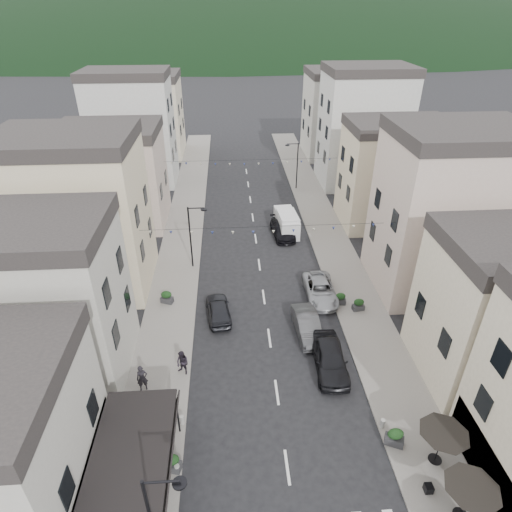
# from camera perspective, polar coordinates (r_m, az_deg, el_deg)

# --- Properties ---
(sidewalk_left) EXTENTS (4.00, 76.00, 0.12)m
(sidewalk_left) POSITION_cam_1_polar(r_m,az_deg,el_deg) (44.91, -9.73, 2.66)
(sidewalk_left) COLOR slate
(sidewalk_left) RESTS_ON ground
(sidewalk_right) EXTENTS (4.00, 76.00, 0.12)m
(sidewalk_right) POSITION_cam_1_polar(r_m,az_deg,el_deg) (45.75, 9.30, 3.26)
(sidewalk_right) COLOR slate
(sidewalk_right) RESTS_ON ground
(hill_backdrop) EXTENTS (640.00, 360.00, 70.00)m
(hill_backdrop) POSITION_cam_1_polar(r_m,az_deg,el_deg) (308.09, -3.77, 27.12)
(hill_backdrop) COLOR black
(hill_backdrop) RESTS_ON ground
(boutique_awning) EXTENTS (3.77, 7.50, 3.28)m
(boutique_awning) POSITION_cam_1_polar(r_m,az_deg,el_deg) (22.34, -15.75, -24.35)
(boutique_awning) COLOR black
(boutique_awning) RESTS_ON ground
(buildings_row_left) EXTENTS (10.20, 54.16, 14.00)m
(buildings_row_left) POSITION_cam_1_polar(r_m,az_deg,el_deg) (49.02, -18.16, 11.77)
(buildings_row_left) COLOR #ACA99E
(buildings_row_left) RESTS_ON ground
(buildings_row_right) EXTENTS (10.20, 54.16, 14.50)m
(buildings_row_right) POSITION_cam_1_polar(r_m,az_deg,el_deg) (49.41, 16.94, 12.36)
(buildings_row_right) COLOR beige
(buildings_row_right) RESTS_ON ground
(cafe_terrace) EXTENTS (2.50, 8.10, 2.53)m
(cafe_terrace) POSITION_cam_1_polar(r_m,az_deg,el_deg) (23.66, 26.71, -26.28)
(cafe_terrace) COLOR black
(cafe_terrace) RESTS_ON ground
(streetlamp_left_far) EXTENTS (1.70, 0.56, 6.00)m
(streetlamp_left_far) POSITION_cam_1_polar(r_m,az_deg,el_deg) (37.77, -8.40, 3.28)
(streetlamp_left_far) COLOR black
(streetlamp_left_far) RESTS_ON ground
(streetlamp_right_far) EXTENTS (1.70, 0.56, 6.00)m
(streetlamp_right_far) POSITION_cam_1_polar(r_m,az_deg,el_deg) (54.87, 5.25, 12.47)
(streetlamp_right_far) COLOR black
(streetlamp_right_far) RESTS_ON ground
(bollards) EXTENTS (11.66, 10.26, 0.60)m
(bollards) POSITION_cam_1_polar(r_m,az_deg,el_deg) (24.50, 4.39, -26.70)
(bollards) COLOR gray
(bollards) RESTS_ON ground
(bunting_near) EXTENTS (19.00, 0.28, 0.62)m
(bunting_near) POSITION_cam_1_polar(r_m,az_deg,el_deg) (33.28, 0.98, 3.41)
(bunting_near) COLOR black
(bunting_near) RESTS_ON ground
(bunting_far) EXTENTS (19.00, 0.28, 0.62)m
(bunting_far) POSITION_cam_1_polar(r_m,az_deg,el_deg) (47.99, -0.61, 12.30)
(bunting_far) COLOR black
(bunting_far) RESTS_ON ground
(parked_car_a) EXTENTS (2.22, 5.12, 1.72)m
(parked_car_a) POSITION_cam_1_polar(r_m,az_deg,el_deg) (29.26, 9.86, -13.30)
(parked_car_a) COLOR black
(parked_car_a) RESTS_ON ground
(parked_car_b) EXTENTS (1.91, 4.67, 1.51)m
(parked_car_b) POSITION_cam_1_polar(r_m,az_deg,el_deg) (31.70, 6.87, -9.15)
(parked_car_b) COLOR #353537
(parked_car_b) RESTS_ON ground
(parked_car_c) EXTENTS (2.42, 5.17, 1.43)m
(parked_car_c) POSITION_cam_1_polar(r_m,az_deg,el_deg) (35.38, 8.56, -4.51)
(parked_car_c) COLOR gray
(parked_car_c) RESTS_ON ground
(parked_car_d) EXTENTS (2.47, 5.08, 1.42)m
(parked_car_d) POSITION_cam_1_polar(r_m,az_deg,el_deg) (44.21, 3.54, 3.55)
(parked_car_d) COLOR black
(parked_car_d) RESTS_ON ground
(parked_car_e) EXTENTS (2.23, 4.43, 1.45)m
(parked_car_e) POSITION_cam_1_polar(r_m,az_deg,el_deg) (33.08, -5.03, -7.11)
(parked_car_e) COLOR black
(parked_car_e) RESTS_ON ground
(delivery_van) EXTENTS (2.25, 4.90, 2.29)m
(delivery_van) POSITION_cam_1_polar(r_m,az_deg,el_deg) (44.84, 4.10, 4.54)
(delivery_van) COLOR silver
(delivery_van) RESTS_ON ground
(pedestrian_a) EXTENTS (0.78, 0.61, 1.87)m
(pedestrian_a) POSITION_cam_1_polar(r_m,az_deg,el_deg) (28.28, -14.93, -15.48)
(pedestrian_a) COLOR black
(pedestrian_a) RESTS_ON sidewalk_left
(pedestrian_b) EXTENTS (1.11, 1.05, 1.80)m
(pedestrian_b) POSITION_cam_1_polar(r_m,az_deg,el_deg) (28.73, -9.77, -13.87)
(pedestrian_b) COLOR black
(pedestrian_b) RESTS_ON sidewalk_left
(planter_la) EXTENTS (1.09, 0.78, 1.10)m
(planter_la) POSITION_cam_1_polar(r_m,az_deg,el_deg) (24.81, -11.22, -25.41)
(planter_la) COLOR #2F2F31
(planter_la) RESTS_ON sidewalk_left
(planter_lb) EXTENTS (1.09, 0.83, 1.08)m
(planter_lb) POSITION_cam_1_polar(r_m,az_deg,el_deg) (35.08, -11.83, -5.38)
(planter_lb) COLOR #2D2D2F
(planter_lb) RESTS_ON sidewalk_left
(planter_ra) EXTENTS (1.14, 0.91, 1.13)m
(planter_ra) POSITION_cam_1_polar(r_m,az_deg,el_deg) (26.36, 18.03, -21.96)
(planter_ra) COLOR #2C2C2E
(planter_ra) RESTS_ON sidewalk_right
(planter_rb) EXTENTS (0.95, 0.59, 1.01)m
(planter_rb) POSITION_cam_1_polar(r_m,az_deg,el_deg) (34.88, 11.16, -5.60)
(planter_rb) COLOR #2B2A2D
(planter_rb) RESTS_ON sidewalk_right
(planter_rc) EXTENTS (0.97, 0.62, 1.02)m
(planter_rc) POSITION_cam_1_polar(r_m,az_deg,el_deg) (34.55, 13.52, -6.31)
(planter_rc) COLOR #303033
(planter_rc) RESTS_ON sidewalk_right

